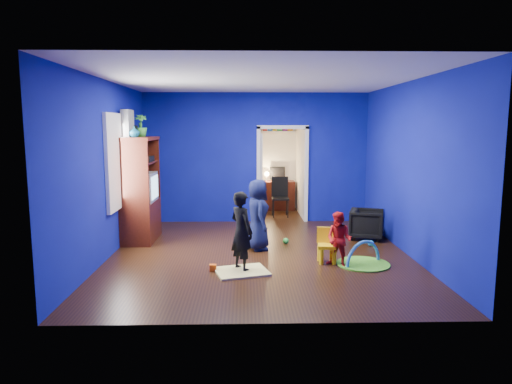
{
  "coord_description": "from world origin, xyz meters",
  "views": [
    {
      "loc": [
        -0.24,
        -7.49,
        2.14
      ],
      "look_at": [
        -0.05,
        0.4,
        1.01
      ],
      "focal_mm": 32.0,
      "sensor_mm": 36.0,
      "label": 1
    }
  ],
  "objects_px": {
    "child_black": "(242,231)",
    "study_desk": "(277,195)",
    "armchair": "(367,224)",
    "toddler_red": "(339,239)",
    "hopper_ball": "(255,236)",
    "vase": "(134,132)",
    "play_mat": "(363,264)",
    "kid_chair": "(327,247)",
    "crt_tv": "(142,187)",
    "tv_armoire": "(140,189)",
    "folding_chair": "(280,198)",
    "child_navy": "(258,215)"
  },
  "relations": [
    {
      "from": "toddler_red",
      "to": "tv_armoire",
      "type": "height_order",
      "value": "tv_armoire"
    },
    {
      "from": "toddler_red",
      "to": "tv_armoire",
      "type": "bearing_deg",
      "value": -171.25
    },
    {
      "from": "tv_armoire",
      "to": "kid_chair",
      "type": "height_order",
      "value": "tv_armoire"
    },
    {
      "from": "crt_tv",
      "to": "kid_chair",
      "type": "xyz_separation_m",
      "value": [
        3.23,
        -1.54,
        -0.77
      ]
    },
    {
      "from": "child_navy",
      "to": "folding_chair",
      "type": "height_order",
      "value": "child_navy"
    },
    {
      "from": "child_black",
      "to": "kid_chair",
      "type": "bearing_deg",
      "value": -112.78
    },
    {
      "from": "study_desk",
      "to": "armchair",
      "type": "bearing_deg",
      "value": -64.84
    },
    {
      "from": "toddler_red",
      "to": "play_mat",
      "type": "xyz_separation_m",
      "value": [
        0.4,
        0.07,
        -0.41
      ]
    },
    {
      "from": "vase",
      "to": "study_desk",
      "type": "bearing_deg",
      "value": 51.18
    },
    {
      "from": "armchair",
      "to": "child_black",
      "type": "relative_size",
      "value": 0.52
    },
    {
      "from": "child_black",
      "to": "study_desk",
      "type": "height_order",
      "value": "child_black"
    },
    {
      "from": "crt_tv",
      "to": "folding_chair",
      "type": "relative_size",
      "value": 0.76
    },
    {
      "from": "toddler_red",
      "to": "hopper_ball",
      "type": "height_order",
      "value": "toddler_red"
    },
    {
      "from": "child_black",
      "to": "child_navy",
      "type": "bearing_deg",
      "value": -51.32
    },
    {
      "from": "vase",
      "to": "crt_tv",
      "type": "distance_m",
      "value": 1.08
    },
    {
      "from": "kid_chair",
      "to": "study_desk",
      "type": "distance_m",
      "value": 4.77
    },
    {
      "from": "child_black",
      "to": "tv_armoire",
      "type": "distance_m",
      "value": 2.74
    },
    {
      "from": "child_black",
      "to": "hopper_ball",
      "type": "relative_size",
      "value": 3.17
    },
    {
      "from": "folding_chair",
      "to": "child_black",
      "type": "bearing_deg",
      "value": -102.21
    },
    {
      "from": "toddler_red",
      "to": "vase",
      "type": "relative_size",
      "value": 4.4
    },
    {
      "from": "study_desk",
      "to": "folding_chair",
      "type": "relative_size",
      "value": 0.96
    },
    {
      "from": "vase",
      "to": "tv_armoire",
      "type": "bearing_deg",
      "value": 90.0
    },
    {
      "from": "vase",
      "to": "study_desk",
      "type": "xyz_separation_m",
      "value": [
        2.82,
        3.5,
        -1.68
      ]
    },
    {
      "from": "vase",
      "to": "armchair",
      "type": "bearing_deg",
      "value": 4.12
    },
    {
      "from": "crt_tv",
      "to": "play_mat",
      "type": "bearing_deg",
      "value": -23.82
    },
    {
      "from": "child_navy",
      "to": "kid_chair",
      "type": "xyz_separation_m",
      "value": [
        1.07,
        -0.81,
        -0.37
      ]
    },
    {
      "from": "study_desk",
      "to": "play_mat",
      "type": "bearing_deg",
      "value": -78.36
    },
    {
      "from": "crt_tv",
      "to": "study_desk",
      "type": "distance_m",
      "value": 4.29
    },
    {
      "from": "folding_chair",
      "to": "tv_armoire",
      "type": "bearing_deg",
      "value": -141.48
    },
    {
      "from": "tv_armoire",
      "to": "hopper_ball",
      "type": "xyz_separation_m",
      "value": [
        2.15,
        -0.48,
        -0.79
      ]
    },
    {
      "from": "child_black",
      "to": "crt_tv",
      "type": "bearing_deg",
      "value": 6.35
    },
    {
      "from": "child_black",
      "to": "tv_armoire",
      "type": "height_order",
      "value": "tv_armoire"
    },
    {
      "from": "tv_armoire",
      "to": "kid_chair",
      "type": "bearing_deg",
      "value": -25.29
    },
    {
      "from": "armchair",
      "to": "crt_tv",
      "type": "height_order",
      "value": "crt_tv"
    },
    {
      "from": "study_desk",
      "to": "kid_chair",
      "type": "bearing_deg",
      "value": -84.59
    },
    {
      "from": "crt_tv",
      "to": "folding_chair",
      "type": "height_order",
      "value": "crt_tv"
    },
    {
      "from": "tv_armoire",
      "to": "play_mat",
      "type": "distance_m",
      "value": 4.28
    },
    {
      "from": "armchair",
      "to": "play_mat",
      "type": "bearing_deg",
      "value": -178.71
    },
    {
      "from": "armchair",
      "to": "folding_chair",
      "type": "distance_m",
      "value": 2.7
    },
    {
      "from": "folding_chair",
      "to": "study_desk",
      "type": "bearing_deg",
      "value": 90.0
    },
    {
      "from": "hopper_ball",
      "to": "study_desk",
      "type": "relative_size",
      "value": 0.43
    },
    {
      "from": "child_black",
      "to": "kid_chair",
      "type": "xyz_separation_m",
      "value": [
        1.35,
        0.37,
        -0.35
      ]
    },
    {
      "from": "child_navy",
      "to": "kid_chair",
      "type": "height_order",
      "value": "child_navy"
    },
    {
      "from": "kid_chair",
      "to": "play_mat",
      "type": "relative_size",
      "value": 0.61
    },
    {
      "from": "hopper_ball",
      "to": "folding_chair",
      "type": "distance_m",
      "value": 2.82
    },
    {
      "from": "armchair",
      "to": "folding_chair",
      "type": "xyz_separation_m",
      "value": [
        -1.5,
        2.23,
        0.17
      ]
    },
    {
      "from": "toddler_red",
      "to": "kid_chair",
      "type": "bearing_deg",
      "value": 162.65
    },
    {
      "from": "armchair",
      "to": "crt_tv",
      "type": "distance_m",
      "value": 4.34
    },
    {
      "from": "toddler_red",
      "to": "hopper_ball",
      "type": "bearing_deg",
      "value": 170.94
    },
    {
      "from": "child_navy",
      "to": "kid_chair",
      "type": "distance_m",
      "value": 1.4
    }
  ]
}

